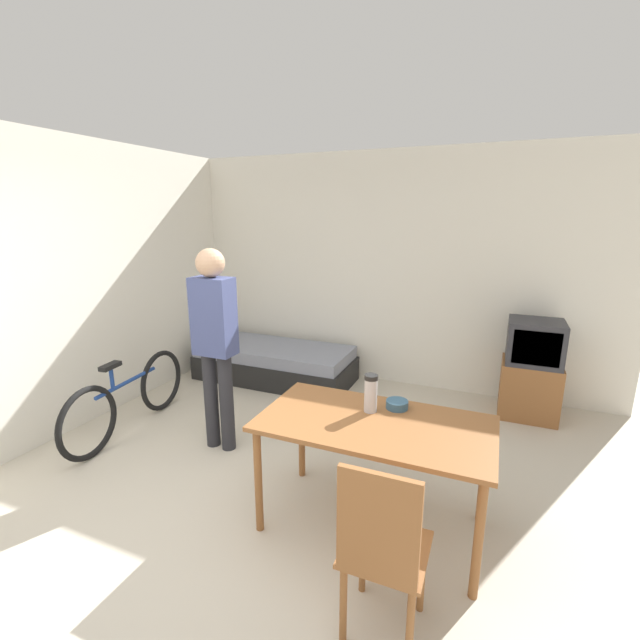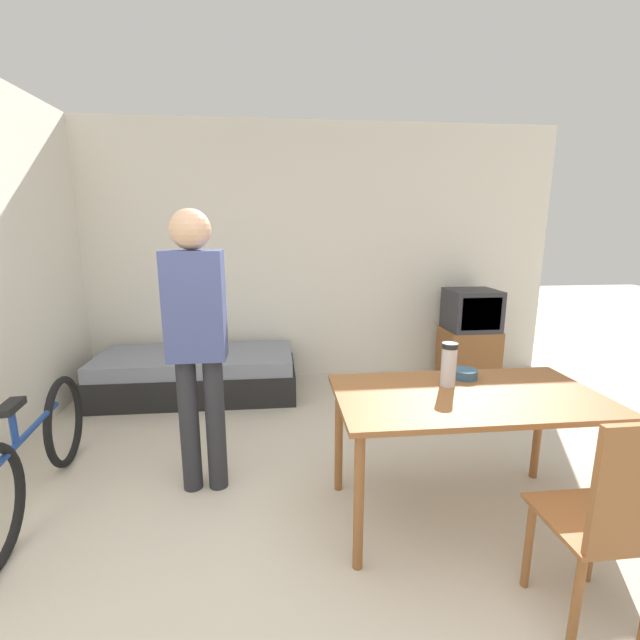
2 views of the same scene
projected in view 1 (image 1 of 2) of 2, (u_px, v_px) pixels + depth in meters
name	position (u px, v px, depth m)	size (l,w,h in m)	color
ground_plane	(209.00, 574.00, 2.45)	(20.00, 20.00, 0.00)	beige
wall_back	(374.00, 270.00, 5.07)	(5.50, 0.06, 2.70)	silver
wall_left	(118.00, 278.00, 4.44)	(0.06, 4.27, 2.70)	silver
daybed	(275.00, 363.00, 5.28)	(1.92, 0.83, 0.43)	black
tv	(531.00, 370.00, 4.25)	(0.55, 0.46, 1.00)	brown
dining_table	(374.00, 433.00, 2.68)	(1.44, 0.77, 0.75)	brown
wooden_chair	(382.00, 547.00, 1.94)	(0.40, 0.40, 0.97)	brown
bicycle	(129.00, 398.00, 4.00)	(0.23, 1.60, 0.73)	black
person_standing	(215.00, 335.00, 3.55)	(0.34, 0.23, 1.74)	#28282D
thermos_flask	(371.00, 391.00, 2.76)	(0.09, 0.09, 0.25)	#B7B7BC
mate_bowl	(397.00, 404.00, 2.83)	(0.15, 0.15, 0.05)	#335670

